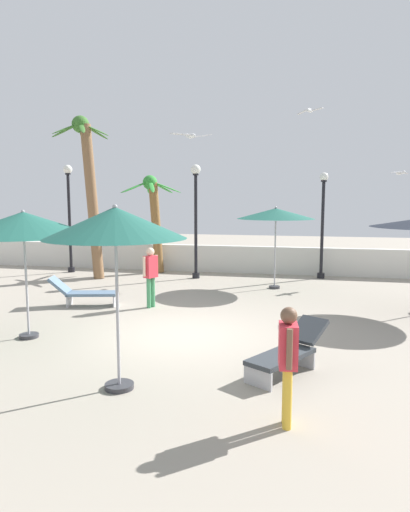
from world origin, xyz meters
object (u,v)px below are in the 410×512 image
patio_umbrella_2 (23,224)px  lounge_chair_1 (83,292)px  patio_umbrella_3 (276,214)px  patio_umbrella_1 (115,224)px  seagull_0 (400,173)px  guest_1 (151,271)px  seagull_1 (310,111)px  palm_tree_0 (89,182)px  palm_tree_1 (154,211)px  seagull_2 (191,136)px  lamp_post_2 (69,208)px  lamp_post_0 (323,219)px  lamp_post_1 (196,209)px  lounge_chair_0 (289,350)px  guest_0 (288,355)px

patio_umbrella_2 → lounge_chair_1: size_ratio=1.49×
patio_umbrella_3 → patio_umbrella_1: bearing=-102.4°
patio_umbrella_3 → seagull_0: size_ratio=3.62×
guest_1 → seagull_1: 10.00m
palm_tree_0 → seagull_0: palm_tree_0 is taller
palm_tree_1 → seagull_2: 7.69m
lamp_post_2 → palm_tree_1: bearing=11.3°
patio_umbrella_1 → lamp_post_0: 11.74m
lamp_post_1 → guest_1: bearing=-91.9°
lamp_post_1 → lounge_chair_1: 5.92m
lamp_post_0 → lamp_post_1: 4.79m
lounge_chair_0 → palm_tree_1: bearing=120.0°
palm_tree_0 → palm_tree_1: size_ratio=1.53×
lounge_chair_1 → lamp_post_2: bearing=121.3°
lounge_chair_1 → lounge_chair_0: bearing=-33.5°
lounge_chair_0 → lounge_chair_1: size_ratio=0.96×
lamp_post_0 → lounge_chair_0: bearing=-95.3°
lounge_chair_0 → seagull_1: 12.83m
lamp_post_0 → seagull_1: size_ratio=3.88×
lamp_post_2 → patio_umbrella_2: bearing=-67.4°
lamp_post_0 → guest_0: lamp_post_0 is taller
lamp_post_0 → palm_tree_0: bearing=-168.1°
guest_1 → seagull_0: size_ratio=2.21×
guest_0 → seagull_2: 6.84m
patio_umbrella_2 → palm_tree_0: size_ratio=0.48×
seagull_1 → seagull_2: bearing=-109.8°
patio_umbrella_3 → guest_1: 4.97m
guest_0 → patio_umbrella_3: bearing=94.4°
seagull_1 → palm_tree_1: bearing=-167.6°
patio_umbrella_2 → lamp_post_0: (6.55, 9.06, -0.24)m
seagull_0 → seagull_1: bearing=158.3°
palm_tree_0 → lamp_post_1: 4.10m
palm_tree_0 → lamp_post_2: bearing=141.9°
lamp_post_0 → seagull_2: seagull_2 is taller
patio_umbrella_3 → lounge_chair_0: size_ratio=1.47×
patio_umbrella_3 → lamp_post_2: (-8.45, 1.72, 0.13)m
patio_umbrella_2 → lamp_post_1: bearing=76.9°
lamp_post_1 → lamp_post_2: (-5.39, 0.34, 0.01)m
seagull_0 → lounge_chair_0: bearing=-109.7°
patio_umbrella_2 → guest_1: bearing=62.0°
patio_umbrella_1 → seagull_2: seagull_2 is taller
lounge_chair_1 → seagull_1: size_ratio=1.91×
guest_0 → seagull_2: (-2.59, 5.22, 3.58)m
patio_umbrella_2 → seagull_0: (9.22, 9.15, 1.46)m
seagull_1 → guest_0: bearing=-91.3°
lamp_post_0 → lounge_chair_0: (-0.91, -9.92, -1.86)m
seagull_0 → seagull_1: 4.31m
guest_0 → seagull_0: seagull_0 is taller
patio_umbrella_1 → guest_1: 5.74m
lounge_chair_0 → lounge_chair_1: bearing=146.5°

